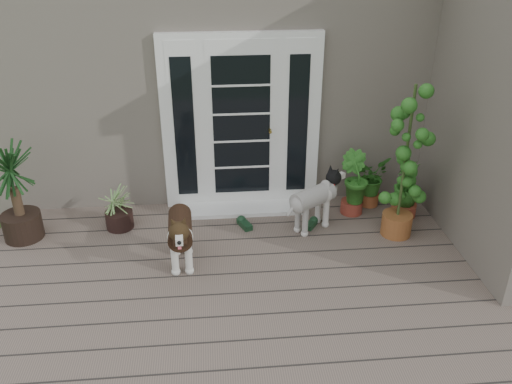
{
  "coord_description": "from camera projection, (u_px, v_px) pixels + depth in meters",
  "views": [
    {
      "loc": [
        -0.58,
        -3.45,
        3.39
      ],
      "look_at": [
        -0.1,
        1.75,
        0.7
      ],
      "focal_mm": 37.37,
      "sensor_mm": 36.0,
      "label": 1
    }
  ],
  "objects": [
    {
      "name": "clog_right",
      "position": [
        311.0,
        224.0,
        6.33
      ],
      "size": [
        0.24,
        0.28,
        0.08
      ],
      "primitive_type": null,
      "rotation": [
        0.0,
        0.0,
        -0.57
      ],
      "color": "#16381F",
      "rests_on": "deck"
    },
    {
      "name": "herb_a",
      "position": [
        370.0,
        185.0,
        6.71
      ],
      "size": [
        0.62,
        0.62,
        0.56
      ],
      "primitive_type": "imported",
      "rotation": [
        0.0,
        0.0,
        0.81
      ],
      "color": "#1B5F1B",
      "rests_on": "deck"
    },
    {
      "name": "sapling",
      "position": [
        405.0,
        161.0,
        5.78
      ],
      "size": [
        0.57,
        0.57,
        1.84
      ],
      "primitive_type": null,
      "rotation": [
        0.0,
        0.0,
        -0.06
      ],
      "color": "#1A5117",
      "rests_on": "deck"
    },
    {
      "name": "house_main",
      "position": [
        245.0,
        55.0,
        8.06
      ],
      "size": [
        7.4,
        4.0,
        3.1
      ],
      "primitive_type": "cube",
      "color": "#665E54",
      "rests_on": "ground"
    },
    {
      "name": "herb_c",
      "position": [
        406.0,
        194.0,
        6.45
      ],
      "size": [
        0.5,
        0.5,
        0.57
      ],
      "primitive_type": "imported",
      "rotation": [
        0.0,
        0.0,
        4.24
      ],
      "color": "#255217",
      "rests_on": "deck"
    },
    {
      "name": "door_step",
      "position": [
        243.0,
        208.0,
        6.69
      ],
      "size": [
        1.6,
        0.4,
        0.05
      ],
      "primitive_type": "cube",
      "color": "white",
      "rests_on": "deck"
    },
    {
      "name": "brindle_dog",
      "position": [
        181.0,
        237.0,
        5.51
      ],
      "size": [
        0.37,
        0.8,
        0.66
      ],
      "primitive_type": null,
      "rotation": [
        0.0,
        0.0,
        3.18
      ],
      "color": "#331F12",
      "rests_on": "deck"
    },
    {
      "name": "door_unit",
      "position": [
        241.0,
        123.0,
        6.39
      ],
      "size": [
        1.9,
        0.14,
        2.15
      ],
      "primitive_type": "cube",
      "color": "white",
      "rests_on": "deck"
    },
    {
      "name": "deck",
      "position": [
        280.0,
        318.0,
        4.98
      ],
      "size": [
        6.2,
        4.6,
        0.12
      ],
      "primitive_type": "cube",
      "color": "#6B5B4C",
      "rests_on": "ground"
    },
    {
      "name": "yucca",
      "position": [
        15.0,
        191.0,
        5.86
      ],
      "size": [
        0.85,
        0.85,
        1.2
      ],
      "primitive_type": null,
      "rotation": [
        0.0,
        0.0,
        0.03
      ],
      "color": "black",
      "rests_on": "deck"
    },
    {
      "name": "herb_b",
      "position": [
        353.0,
        191.0,
        6.51
      ],
      "size": [
        0.55,
        0.55,
        0.59
      ],
      "primitive_type": "imported",
      "rotation": [
        0.0,
        0.0,
        2.28
      ],
      "color": "#1E5518",
      "rests_on": "deck"
    },
    {
      "name": "spider_plant",
      "position": [
        118.0,
        206.0,
        6.2
      ],
      "size": [
        0.6,
        0.6,
        0.57
      ],
      "primitive_type": null,
      "rotation": [
        0.0,
        0.0,
        -0.14
      ],
      "color": "#7E985D",
      "rests_on": "deck"
    },
    {
      "name": "white_dog",
      "position": [
        313.0,
        206.0,
        6.16
      ],
      "size": [
        0.78,
        0.67,
        0.61
      ],
      "primitive_type": null,
      "rotation": [
        0.0,
        0.0,
        -0.98
      ],
      "color": "silver",
      "rests_on": "deck"
    },
    {
      "name": "clog_left",
      "position": [
        245.0,
        224.0,
        6.32
      ],
      "size": [
        0.23,
        0.31,
        0.08
      ],
      "primitive_type": null,
      "rotation": [
        0.0,
        0.0,
        0.4
      ],
      "color": "#13311B",
      "rests_on": "deck"
    }
  ]
}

